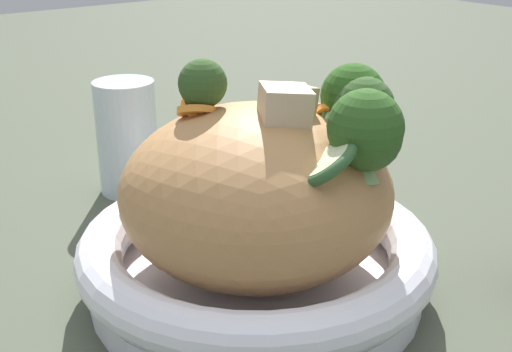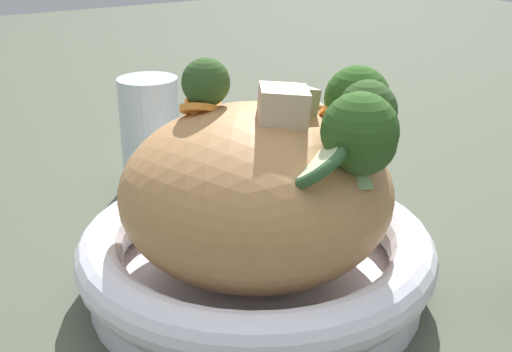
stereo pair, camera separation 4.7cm
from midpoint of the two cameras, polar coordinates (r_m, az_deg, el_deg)
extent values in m
plane|color=#464C3C|center=(0.51, -2.66, -9.73)|extent=(3.00, 3.00, 0.00)
cylinder|color=white|center=(0.51, -2.68, -8.80)|extent=(0.25, 0.25, 0.02)
torus|color=white|center=(0.50, -2.74, -6.14)|extent=(0.26, 0.26, 0.03)
ellipsoid|color=#B47F4C|center=(0.48, -2.83, -1.43)|extent=(0.20, 0.20, 0.12)
torus|color=#AE7E55|center=(0.46, 2.21, 4.62)|extent=(0.07, 0.07, 0.01)
torus|color=#B87656|center=(0.50, -3.78, 4.76)|extent=(0.05, 0.05, 0.02)
torus|color=#B17A47|center=(0.48, 0.06, 4.72)|extent=(0.07, 0.07, 0.03)
cone|color=#9BB370|center=(0.43, 6.26, 0.56)|extent=(0.02, 0.02, 0.01)
sphere|color=#325223|center=(0.42, 6.38, 3.26)|extent=(0.06, 0.06, 0.04)
cone|color=#96AE70|center=(0.48, -7.34, 5.26)|extent=(0.02, 0.02, 0.02)
sphere|color=#314F23|center=(0.47, -7.47, 7.78)|extent=(0.04, 0.04, 0.03)
cone|color=#98B96F|center=(0.48, 5.37, 3.84)|extent=(0.03, 0.03, 0.02)
sphere|color=#29531B|center=(0.48, 5.48, 6.76)|extent=(0.07, 0.07, 0.05)
cone|color=#92B473|center=(0.43, 6.01, 0.62)|extent=(0.04, 0.04, 0.02)
sphere|color=#2E5620|center=(0.42, 6.16, 4.08)|extent=(0.07, 0.07, 0.05)
cone|color=#97B277|center=(0.47, 6.18, 3.11)|extent=(0.02, 0.02, 0.02)
sphere|color=#325225|center=(0.46, 6.29, 5.78)|extent=(0.05, 0.05, 0.04)
cylinder|color=orange|center=(0.45, -0.12, 5.65)|extent=(0.03, 0.03, 0.02)
cylinder|color=orange|center=(0.47, -7.97, 5.45)|extent=(0.04, 0.04, 0.02)
cylinder|color=orange|center=(0.48, -7.56, 5.75)|extent=(0.04, 0.04, 0.02)
cylinder|color=orange|center=(0.47, 3.57, 5.13)|extent=(0.03, 0.03, 0.02)
cylinder|color=beige|center=(0.47, 5.05, 4.20)|extent=(0.04, 0.04, 0.03)
torus|color=#295722|center=(0.47, 5.05, 4.20)|extent=(0.05, 0.05, 0.03)
cylinder|color=beige|center=(0.41, 2.67, 0.99)|extent=(0.05, 0.05, 0.03)
torus|color=#2E552C|center=(0.41, 2.67, 0.99)|extent=(0.06, 0.06, 0.03)
cube|color=#CDB889|center=(0.46, 0.05, 6.30)|extent=(0.03, 0.03, 0.03)
cube|color=#D3B393|center=(0.44, -0.59, 5.76)|extent=(0.04, 0.05, 0.03)
cylinder|color=silver|center=(0.68, -12.90, 3.20)|extent=(0.06, 0.06, 0.11)
camera|label=1|loc=(0.02, -92.86, -1.17)|focal=46.91mm
camera|label=2|loc=(0.02, 87.14, 1.17)|focal=46.91mm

